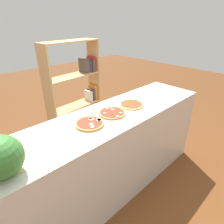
{
  "coord_description": "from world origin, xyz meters",
  "views": [
    {
      "loc": [
        -1.07,
        -1.13,
        1.7
      ],
      "look_at": [
        0.0,
        0.0,
        0.92
      ],
      "focal_mm": 30.26,
      "sensor_mm": 36.0,
      "label": 1
    }
  ],
  "objects_px": {
    "pizza_mushroom_1": "(112,113)",
    "pizza_spinach_2": "(131,105)",
    "bookshelf": "(79,92)",
    "watermelon": "(0,157)",
    "pizza_mozzarella_0": "(90,123)"
  },
  "relations": [
    {
      "from": "pizza_mozzarella_0",
      "to": "pizza_spinach_2",
      "type": "distance_m",
      "value": 0.54
    },
    {
      "from": "pizza_spinach_2",
      "to": "bookshelf",
      "type": "bearing_deg",
      "value": 81.99
    },
    {
      "from": "bookshelf",
      "to": "watermelon",
      "type": "bearing_deg",
      "value": -136.67
    },
    {
      "from": "pizza_mozzarella_0",
      "to": "pizza_mushroom_1",
      "type": "distance_m",
      "value": 0.27
    },
    {
      "from": "watermelon",
      "to": "pizza_mozzarella_0",
      "type": "bearing_deg",
      "value": 9.35
    },
    {
      "from": "pizza_mushroom_1",
      "to": "pizza_spinach_2",
      "type": "bearing_deg",
      "value": 0.41
    },
    {
      "from": "pizza_mozzarella_0",
      "to": "watermelon",
      "type": "bearing_deg",
      "value": -170.65
    },
    {
      "from": "pizza_spinach_2",
      "to": "watermelon",
      "type": "bearing_deg",
      "value": -174.06
    },
    {
      "from": "pizza_mozzarella_0",
      "to": "pizza_mushroom_1",
      "type": "xyz_separation_m",
      "value": [
        0.27,
        0.01,
        -0.0
      ]
    },
    {
      "from": "watermelon",
      "to": "bookshelf",
      "type": "distance_m",
      "value": 1.96
    },
    {
      "from": "pizza_mozzarella_0",
      "to": "pizza_spinach_2",
      "type": "relative_size",
      "value": 0.99
    },
    {
      "from": "pizza_spinach_2",
      "to": "pizza_mushroom_1",
      "type": "bearing_deg",
      "value": -179.59
    },
    {
      "from": "pizza_mushroom_1",
      "to": "pizza_spinach_2",
      "type": "relative_size",
      "value": 1.01
    },
    {
      "from": "pizza_mushroom_1",
      "to": "watermelon",
      "type": "xyz_separation_m",
      "value": [
        -0.96,
        -0.13,
        0.11
      ]
    },
    {
      "from": "pizza_mozzarella_0",
      "to": "watermelon",
      "type": "distance_m",
      "value": 0.71
    }
  ]
}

